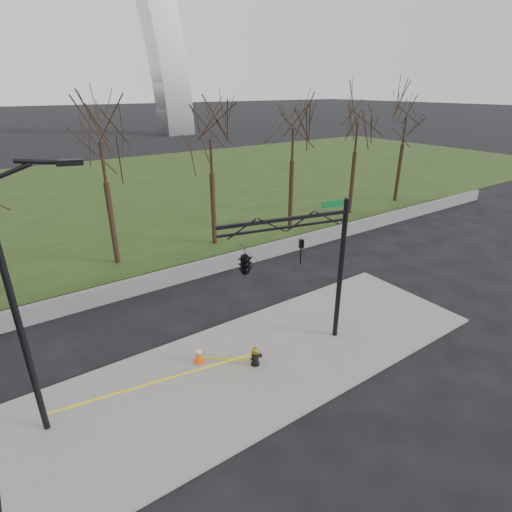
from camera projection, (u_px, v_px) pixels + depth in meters
ground at (268, 359)px, 15.45m from camera, size 500.00×500.00×0.00m
sidewalk at (268, 358)px, 15.43m from camera, size 18.00×6.00×0.10m
grass_strip at (83, 196)px, 38.11m from camera, size 120.00×40.00×0.06m
guardrail at (180, 275)px, 21.32m from camera, size 60.00×0.30×0.90m
tree_row at (165, 190)px, 23.53m from camera, size 48.35×4.00×8.16m
fire_hydrant at (255, 356)px, 14.83m from camera, size 0.50×0.32×0.80m
traffic_cone at (199, 354)px, 14.99m from camera, size 0.38×0.38×0.68m
street_light at (21, 295)px, 10.46m from camera, size 2.32×0.89×8.21m
traffic_signal_mast at (265, 258)px, 14.07m from camera, size 4.99×2.54×6.00m
caution_tape at (177, 375)px, 13.75m from camera, size 6.97×1.35×0.41m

